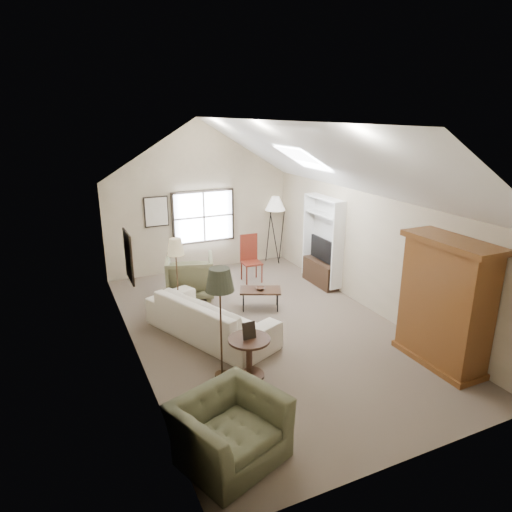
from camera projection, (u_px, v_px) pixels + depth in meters
name	position (u px, v px, depth m)	size (l,w,h in m)	color
room_shell	(265.00, 166.00, 8.14)	(5.01, 8.01, 4.00)	brown
window	(204.00, 217.00, 12.14)	(1.72, 0.08, 1.42)	black
skylight	(303.00, 158.00, 9.43)	(0.80, 1.20, 0.52)	white
wall_art	(144.00, 232.00, 9.52)	(1.97, 3.71, 0.88)	black
armoire	(445.00, 303.00, 7.58)	(0.60, 1.50, 2.20)	brown
tv_alcove	(323.00, 240.00, 11.08)	(0.32, 1.30, 2.10)	white
media_console	(321.00, 273.00, 11.34)	(0.34, 1.18, 0.60)	#382316
tv_panel	(322.00, 249.00, 11.15)	(0.05, 0.90, 0.55)	black
sofa	(211.00, 317.00, 8.71)	(2.73, 1.07, 0.80)	beige
armchair_near	(229.00, 430.00, 5.61)	(1.26, 1.10, 0.82)	#5E5E42
armchair_far	(190.00, 276.00, 10.55)	(1.05, 1.08, 0.99)	#6F704E
coffee_table	(260.00, 299.00, 9.95)	(0.88, 0.49, 0.45)	#321B14
bowl	(260.00, 288.00, 9.88)	(0.21, 0.21, 0.05)	#3D2319
side_table	(249.00, 357.00, 7.38)	(0.68, 0.68, 0.68)	#3D2419
side_chair	(252.00, 259.00, 11.46)	(0.46, 0.46, 1.19)	maroon
tripod_lamp	(275.00, 229.00, 12.87)	(0.56, 0.56, 1.92)	white
dark_lamp	(221.00, 323.00, 7.21)	(0.46, 0.46, 1.90)	#25281C
tan_lamp	(177.00, 277.00, 9.49)	(0.34, 0.34, 1.71)	tan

